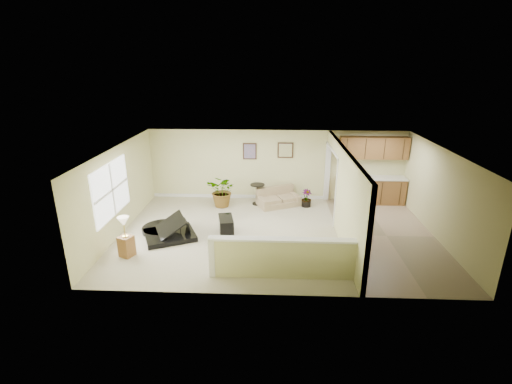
{
  "coord_description": "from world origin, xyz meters",
  "views": [
    {
      "loc": [
        -0.15,
        -9.75,
        4.69
      ],
      "look_at": [
        -0.61,
        0.4,
        1.14
      ],
      "focal_mm": 26.0,
      "sensor_mm": 36.0,
      "label": 1
    }
  ],
  "objects_px": {
    "piano": "(169,218)",
    "loveseat": "(278,197)",
    "small_plant": "(306,199)",
    "palm_plant": "(223,191)",
    "lamp_stand": "(126,240)",
    "piano_bench": "(226,226)",
    "accent_table": "(257,192)"
  },
  "relations": [
    {
      "from": "loveseat",
      "to": "small_plant",
      "type": "xyz_separation_m",
      "value": [
        0.96,
        -0.1,
        -0.04
      ]
    },
    {
      "from": "accent_table",
      "to": "small_plant",
      "type": "bearing_deg",
      "value": -4.81
    },
    {
      "from": "loveseat",
      "to": "accent_table",
      "type": "distance_m",
      "value": 0.75
    },
    {
      "from": "palm_plant",
      "to": "piano_bench",
      "type": "bearing_deg",
      "value": -80.63
    },
    {
      "from": "piano_bench",
      "to": "piano",
      "type": "bearing_deg",
      "value": -174.44
    },
    {
      "from": "loveseat",
      "to": "accent_table",
      "type": "bearing_deg",
      "value": 152.27
    },
    {
      "from": "piano",
      "to": "loveseat",
      "type": "xyz_separation_m",
      "value": [
        3.14,
        2.57,
        -0.23
      ]
    },
    {
      "from": "loveseat",
      "to": "accent_table",
      "type": "xyz_separation_m",
      "value": [
        -0.73,
        0.04,
        0.16
      ]
    },
    {
      "from": "piano",
      "to": "accent_table",
      "type": "xyz_separation_m",
      "value": [
        2.41,
        2.61,
        -0.07
      ]
    },
    {
      "from": "small_plant",
      "to": "lamp_stand",
      "type": "height_order",
      "value": "lamp_stand"
    },
    {
      "from": "loveseat",
      "to": "lamp_stand",
      "type": "bearing_deg",
      "value": -160.34
    },
    {
      "from": "lamp_stand",
      "to": "palm_plant",
      "type": "bearing_deg",
      "value": 60.53
    },
    {
      "from": "piano",
      "to": "loveseat",
      "type": "height_order",
      "value": "piano"
    },
    {
      "from": "piano",
      "to": "lamp_stand",
      "type": "xyz_separation_m",
      "value": [
        -0.77,
        -1.22,
        -0.08
      ]
    },
    {
      "from": "piano_bench",
      "to": "accent_table",
      "type": "distance_m",
      "value": 2.59
    },
    {
      "from": "small_plant",
      "to": "palm_plant",
      "type": "bearing_deg",
      "value": -177.57
    },
    {
      "from": "piano_bench",
      "to": "lamp_stand",
      "type": "bearing_deg",
      "value": -149.91
    },
    {
      "from": "piano",
      "to": "loveseat",
      "type": "relative_size",
      "value": 1.14
    },
    {
      "from": "small_plant",
      "to": "lamp_stand",
      "type": "relative_size",
      "value": 0.57
    },
    {
      "from": "piano",
      "to": "piano_bench",
      "type": "distance_m",
      "value": 1.64
    },
    {
      "from": "piano",
      "to": "lamp_stand",
      "type": "height_order",
      "value": "piano"
    },
    {
      "from": "piano_bench",
      "to": "accent_table",
      "type": "bearing_deg",
      "value": 71.91
    },
    {
      "from": "palm_plant",
      "to": "lamp_stand",
      "type": "relative_size",
      "value": 1.18
    },
    {
      "from": "accent_table",
      "to": "lamp_stand",
      "type": "height_order",
      "value": "lamp_stand"
    },
    {
      "from": "piano_bench",
      "to": "loveseat",
      "type": "xyz_separation_m",
      "value": [
        1.53,
        2.41,
        0.05
      ]
    },
    {
      "from": "piano_bench",
      "to": "loveseat",
      "type": "distance_m",
      "value": 2.86
    },
    {
      "from": "piano_bench",
      "to": "loveseat",
      "type": "height_order",
      "value": "loveseat"
    },
    {
      "from": "small_plant",
      "to": "loveseat",
      "type": "bearing_deg",
      "value": 174.05
    },
    {
      "from": "piano",
      "to": "piano_bench",
      "type": "height_order",
      "value": "piano"
    },
    {
      "from": "small_plant",
      "to": "piano_bench",
      "type": "bearing_deg",
      "value": -137.12
    },
    {
      "from": "piano_bench",
      "to": "small_plant",
      "type": "relative_size",
      "value": 1.26
    },
    {
      "from": "piano",
      "to": "loveseat",
      "type": "bearing_deg",
      "value": 14.55
    }
  ]
}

